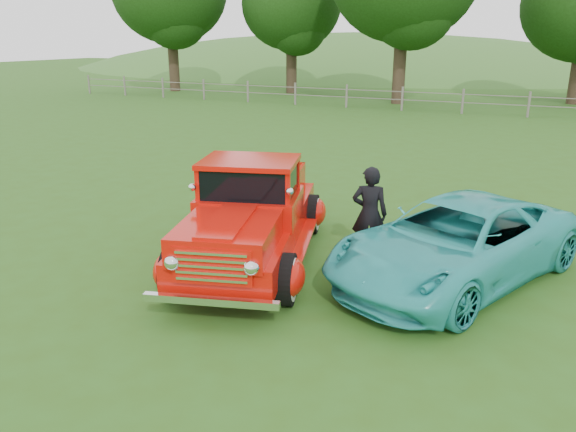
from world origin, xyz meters
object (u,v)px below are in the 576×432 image
at_px(tree_mid_west, 292,5).
at_px(man, 369,214).
at_px(red_pickup, 251,216).
at_px(teal_sedan, 456,242).

height_order(tree_mid_west, man, tree_mid_west).
bearing_deg(tree_mid_west, red_pickup, -66.56).
bearing_deg(red_pickup, teal_sedan, -5.19).
height_order(tree_mid_west, teal_sedan, tree_mid_west).
bearing_deg(teal_sedan, red_pickup, -145.48).
bearing_deg(man, tree_mid_west, -75.38).
relative_size(red_pickup, man, 3.22).
relative_size(red_pickup, teal_sedan, 1.15).
bearing_deg(tree_mid_west, teal_sedan, -60.45).
bearing_deg(red_pickup, tree_mid_west, 97.45).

